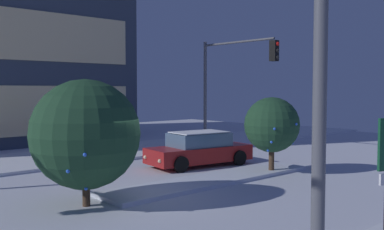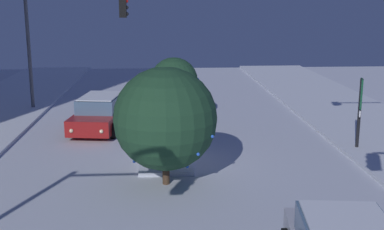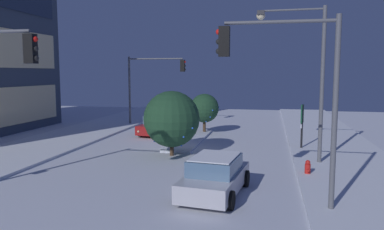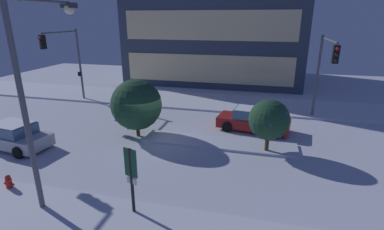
% 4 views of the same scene
% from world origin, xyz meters
% --- Properties ---
extents(ground, '(52.00, 52.00, 0.00)m').
position_xyz_m(ground, '(0.00, 0.00, 0.00)').
color(ground, silver).
extents(median_strip, '(9.00, 1.80, 0.14)m').
position_xyz_m(median_strip, '(3.87, 0.28, 0.07)').
color(median_strip, silver).
rests_on(median_strip, ground).
extents(car_far, '(4.89, 2.51, 1.49)m').
position_xyz_m(car_far, '(5.74, 3.06, 0.71)').
color(car_far, maroon).
rests_on(car_far, ground).
extents(traffic_light_corner_far_right, '(0.32, 5.18, 6.00)m').
position_xyz_m(traffic_light_corner_far_right, '(9.95, 5.00, 4.24)').
color(traffic_light_corner_far_right, '#565960').
rests_on(traffic_light_corner_far_right, ground).
extents(parking_info_sign, '(0.54, 0.22, 2.73)m').
position_xyz_m(parking_info_sign, '(1.81, -6.93, 1.74)').
color(parking_info_sign, black).
rests_on(parking_info_sign, ground).
extents(decorated_tree_median, '(2.24, 2.24, 3.03)m').
position_xyz_m(decorated_tree_median, '(6.64, -0.18, 1.93)').
color(decorated_tree_median, '#473323').
rests_on(decorated_tree_median, ground).
extents(decorated_tree_left_of_median, '(3.12, 3.12, 3.63)m').
position_xyz_m(decorated_tree_left_of_median, '(-1.25, 0.29, 2.06)').
color(decorated_tree_left_of_median, '#473323').
rests_on(decorated_tree_left_of_median, ground).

